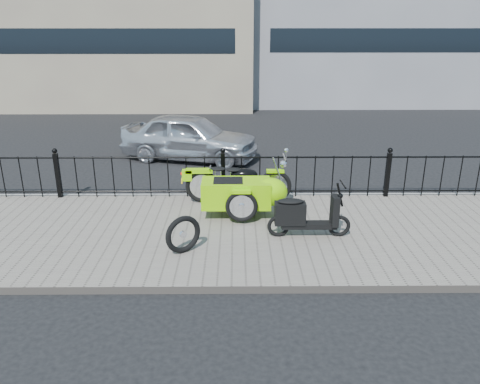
{
  "coord_description": "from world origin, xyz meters",
  "views": [
    {
      "loc": [
        0.28,
        -8.16,
        3.59
      ],
      "look_at": [
        0.35,
        -0.1,
        0.72
      ],
      "focal_mm": 35.0,
      "sensor_mm": 36.0,
      "label": 1
    }
  ],
  "objects_px": {
    "scooter": "(304,216)",
    "sedan_car": "(190,137)",
    "motorcycle_sidecar": "(245,190)",
    "spare_tire": "(183,234)"
  },
  "relations": [
    {
      "from": "motorcycle_sidecar",
      "to": "scooter",
      "type": "bearing_deg",
      "value": -47.47
    },
    {
      "from": "scooter",
      "to": "motorcycle_sidecar",
      "type": "bearing_deg",
      "value": 132.53
    },
    {
      "from": "scooter",
      "to": "spare_tire",
      "type": "xyz_separation_m",
      "value": [
        -2.01,
        -0.6,
        -0.07
      ]
    },
    {
      "from": "scooter",
      "to": "spare_tire",
      "type": "bearing_deg",
      "value": -163.44
    },
    {
      "from": "scooter",
      "to": "sedan_car",
      "type": "xyz_separation_m",
      "value": [
        -2.47,
        5.45,
        0.15
      ]
    },
    {
      "from": "motorcycle_sidecar",
      "to": "sedan_car",
      "type": "relative_size",
      "value": 0.6
    },
    {
      "from": "motorcycle_sidecar",
      "to": "spare_tire",
      "type": "bearing_deg",
      "value": -121.59
    },
    {
      "from": "scooter",
      "to": "sedan_car",
      "type": "bearing_deg",
      "value": 114.34
    },
    {
      "from": "motorcycle_sidecar",
      "to": "scooter",
      "type": "distance_m",
      "value": 1.46
    },
    {
      "from": "motorcycle_sidecar",
      "to": "spare_tire",
      "type": "relative_size",
      "value": 3.62
    }
  ]
}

